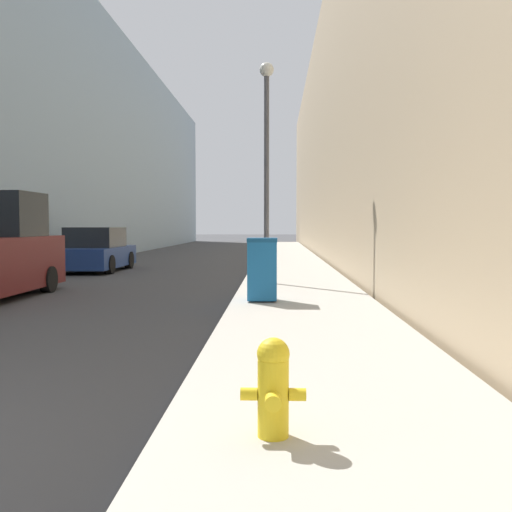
{
  "coord_description": "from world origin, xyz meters",
  "views": [
    {
      "loc": [
        4.32,
        -3.06,
        1.64
      ],
      "look_at": [
        3.54,
        18.93,
        0.45
      ],
      "focal_mm": 40.0,
      "sensor_mm": 36.0,
      "label": 1
    }
  ],
  "objects_px": {
    "trash_bin": "(262,269)",
    "parked_sedan_near": "(96,251)",
    "fire_hydrant": "(273,385)",
    "lamppost": "(267,156)"
  },
  "relations": [
    {
      "from": "fire_hydrant",
      "to": "parked_sedan_near",
      "type": "xyz_separation_m",
      "value": [
        -6.44,
        16.25,
        0.19
      ]
    },
    {
      "from": "fire_hydrant",
      "to": "parked_sedan_near",
      "type": "distance_m",
      "value": 17.48
    },
    {
      "from": "fire_hydrant",
      "to": "lamppost",
      "type": "xyz_separation_m",
      "value": [
        -0.23,
        10.73,
        2.89
      ]
    },
    {
      "from": "trash_bin",
      "to": "fire_hydrant",
      "type": "bearing_deg",
      "value": -87.99
    },
    {
      "from": "trash_bin",
      "to": "parked_sedan_near",
      "type": "distance_m",
      "value": 10.99
    },
    {
      "from": "fire_hydrant",
      "to": "lamppost",
      "type": "relative_size",
      "value": 0.13
    },
    {
      "from": "parked_sedan_near",
      "to": "trash_bin",
      "type": "bearing_deg",
      "value": -55.72
    },
    {
      "from": "trash_bin",
      "to": "lamppost",
      "type": "distance_m",
      "value": 4.43
    },
    {
      "from": "lamppost",
      "to": "trash_bin",
      "type": "bearing_deg",
      "value": -90.31
    },
    {
      "from": "trash_bin",
      "to": "lamppost",
      "type": "relative_size",
      "value": 0.22
    }
  ]
}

